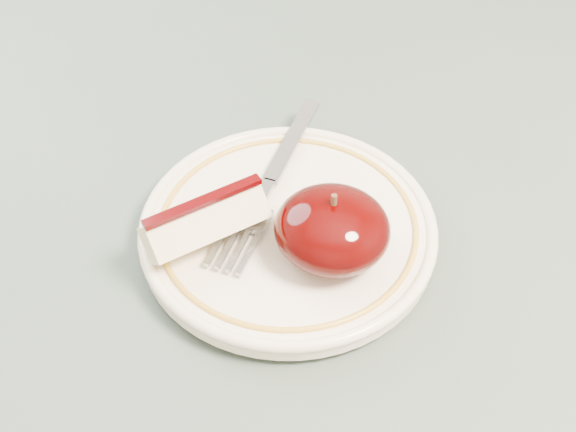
% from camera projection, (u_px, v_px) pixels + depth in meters
% --- Properties ---
extents(table, '(0.90, 0.90, 0.75)m').
position_uv_depth(table, '(314.00, 305.00, 0.65)').
color(table, brown).
rests_on(table, ground).
extents(plate, '(0.21, 0.21, 0.02)m').
position_uv_depth(plate, '(288.00, 229.00, 0.57)').
color(plate, '#F0E7C9').
rests_on(plate, table).
extents(apple_half, '(0.08, 0.07, 0.06)m').
position_uv_depth(apple_half, '(332.00, 229.00, 0.53)').
color(apple_half, black).
rests_on(apple_half, plate).
extents(apple_wedge, '(0.09, 0.09, 0.04)m').
position_uv_depth(apple_wedge, '(205.00, 222.00, 0.55)').
color(apple_wedge, beige).
rests_on(apple_wedge, plate).
extents(fork, '(0.05, 0.19, 0.00)m').
position_uv_depth(fork, '(269.00, 183.00, 0.59)').
color(fork, '#95989D').
rests_on(fork, plate).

